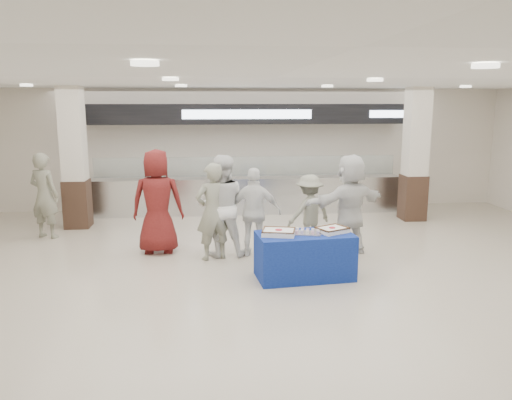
{
  "coord_description": "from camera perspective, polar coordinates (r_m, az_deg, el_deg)",
  "views": [
    {
      "loc": [
        -0.99,
        -7.39,
        2.86
      ],
      "look_at": [
        -0.12,
        1.6,
        1.07
      ],
      "focal_mm": 35.0,
      "sensor_mm": 36.0,
      "label": 1
    }
  ],
  "objects": [
    {
      "name": "civilian_white",
      "position": [
        9.54,
        10.67,
        -0.51
      ],
      "size": [
        1.85,
        1.24,
        1.91
      ],
      "primitive_type": "imported",
      "rotation": [
        0.0,
        0.0,
        3.57
      ],
      "color": "white",
      "rests_on": "ground"
    },
    {
      "name": "civilian_maroon",
      "position": [
        9.63,
        -11.2,
        -0.17
      ],
      "size": [
        0.99,
        0.66,
        1.99
      ],
      "primitive_type": "imported",
      "rotation": [
        0.0,
        0.0,
        3.11
      ],
      "color": "maroon",
      "rests_on": "ground"
    },
    {
      "name": "column_left",
      "position": [
        12.04,
        -20.03,
        4.18
      ],
      "size": [
        0.55,
        0.55,
        3.2
      ],
      "color": "#332017",
      "rests_on": "ground"
    },
    {
      "name": "soldier_bg",
      "position": [
        11.42,
        -23.03,
        0.47
      ],
      "size": [
        0.78,
        0.66,
        1.82
      ],
      "primitive_type": "imported",
      "rotation": [
        0.0,
        0.0,
        2.74
      ],
      "color": "gray",
      "rests_on": "ground"
    },
    {
      "name": "soldier_b",
      "position": [
        9.85,
        6.1,
        -1.34
      ],
      "size": [
        1.09,
        0.88,
        1.47
      ],
      "primitive_type": "imported",
      "rotation": [
        0.0,
        0.0,
        3.56
      ],
      "color": "gray",
      "rests_on": "ground"
    },
    {
      "name": "column_right",
      "position": [
        12.68,
        17.73,
        4.64
      ],
      "size": [
        0.55,
        0.55,
        3.2
      ],
      "color": "#332017",
      "rests_on": "ground"
    },
    {
      "name": "soldier_a",
      "position": [
        9.08,
        -4.98,
        -1.35
      ],
      "size": [
        0.76,
        0.64,
        1.79
      ],
      "primitive_type": "imported",
      "rotation": [
        0.0,
        0.0,
        3.52
      ],
      "color": "gray",
      "rests_on": "ground"
    },
    {
      "name": "serving_line",
      "position": [
        12.93,
        -1.09,
        3.63
      ],
      "size": [
        8.7,
        0.85,
        2.8
      ],
      "color": "silver",
      "rests_on": "ground"
    },
    {
      "name": "chef_short",
      "position": [
        9.28,
        -0.15,
        -1.41
      ],
      "size": [
        1.03,
        0.56,
        1.67
      ],
      "primitive_type": "imported",
      "rotation": [
        0.0,
        0.0,
        2.98
      ],
      "color": "white",
      "rests_on": "ground"
    },
    {
      "name": "display_table",
      "position": [
        8.26,
        5.57,
        -6.36
      ],
      "size": [
        1.62,
        0.93,
        0.75
      ],
      "primitive_type": "cube",
      "rotation": [
        0.0,
        0.0,
        0.1
      ],
      "color": "navy",
      "rests_on": "ground"
    },
    {
      "name": "sheet_cake_right",
      "position": [
        8.28,
        8.69,
        -3.33
      ],
      "size": [
        0.58,
        0.53,
        0.1
      ],
      "color": "white",
      "rests_on": "display_table"
    },
    {
      "name": "sheet_cake_left",
      "position": [
        8.03,
        2.61,
        -3.65
      ],
      "size": [
        0.59,
        0.51,
        0.1
      ],
      "color": "white",
      "rests_on": "display_table"
    },
    {
      "name": "cupcake_tray",
      "position": [
        8.15,
        5.91,
        -3.61
      ],
      "size": [
        0.49,
        0.41,
        0.07
      ],
      "color": "#AAAAAF",
      "rests_on": "display_table"
    },
    {
      "name": "ground",
      "position": [
        7.98,
        1.98,
        -9.8
      ],
      "size": [
        14.0,
        14.0,
        0.0
      ],
      "primitive_type": "plane",
      "color": "beige",
      "rests_on": "ground"
    },
    {
      "name": "chef_tall",
      "position": [
        9.29,
        -3.96,
        -0.68
      ],
      "size": [
        0.96,
        0.76,
        1.9
      ],
      "primitive_type": "imported",
      "rotation": [
        0.0,
        0.0,
        3.1
      ],
      "color": "white",
      "rests_on": "ground"
    }
  ]
}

